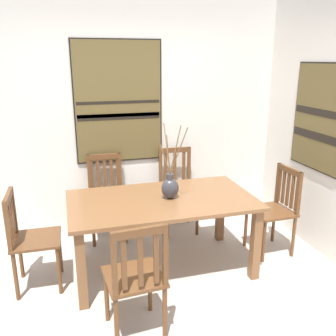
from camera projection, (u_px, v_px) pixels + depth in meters
ground_plane at (176, 316)px, 3.03m from camera, size 6.40×6.40×0.03m
wall_back at (131, 118)px, 4.35m from camera, size 6.40×0.12×2.70m
dining_table at (162, 209)px, 3.52m from camera, size 1.76×0.98×0.75m
centerpiece_vase at (170, 186)px, 3.46m from camera, size 0.22×0.29×0.71m
chair_0 at (29, 238)px, 3.27m from camera, size 0.43×0.43×0.92m
chair_1 at (276, 208)px, 3.90m from camera, size 0.44×0.44×0.94m
chair_2 at (177, 189)px, 4.44m from camera, size 0.44×0.44×1.00m
chair_3 at (107, 195)px, 4.24m from camera, size 0.43×0.43×0.97m
chair_4 at (136, 278)px, 2.67m from camera, size 0.45×0.45×0.95m
painting_on_back_wall at (118, 102)px, 4.20m from camera, size 1.01×0.05×1.39m
painting_on_side_wall at (319, 118)px, 3.81m from camera, size 0.05×0.81×1.11m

